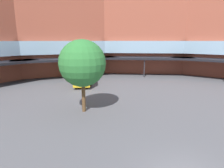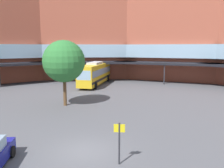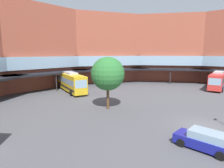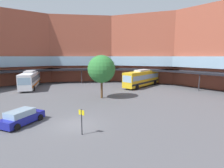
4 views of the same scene
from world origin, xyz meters
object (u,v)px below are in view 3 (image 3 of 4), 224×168
Objects in this scene: bus_1 at (71,82)px; bus_2 at (218,80)px; parked_car at (205,140)px; plaza_tree at (108,74)px.

bus_1 is 31.27m from bus_2.
parked_car is at bearing 4.19° from bus_2.
parked_car is at bearing -102.43° from plaza_tree.
bus_1 is at bearing -49.45° from bus_2.
parked_car is 14.24m from plaza_tree.
bus_2 is 2.79× the size of parked_car.
parked_car is (-30.11, -6.30, -1.13)m from bus_2.
plaza_tree is (-27.17, 7.02, 2.95)m from bus_2.
bus_1 is 0.98× the size of bus_2.
bus_2 is at bearing 66.84° from bus_1.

